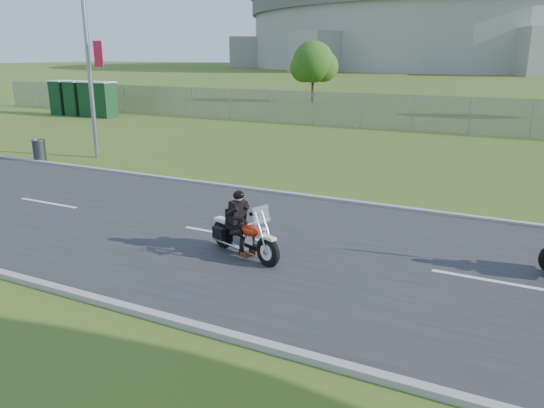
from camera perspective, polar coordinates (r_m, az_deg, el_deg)
The scene contains 14 objects.
ground at distance 11.94m, azimuth 2.99°, elevation -4.84°, with size 420.00×420.00×0.00m, color #384F18.
road at distance 11.93m, azimuth 2.99°, elevation -4.75°, with size 120.00×8.00×0.04m, color #28282B.
curb_north at distance 15.53m, azimuth 9.11°, elevation 0.11°, with size 120.00×0.18×0.12m, color #9E9B93.
curb_south at distance 8.70m, azimuth -8.27°, elevation -12.95°, with size 120.00×0.18×0.12m, color #9E9B93.
fence at distance 31.84m, azimuth 9.63°, elevation 9.89°, with size 60.00×0.03×2.00m, color gray.
stadium at distance 182.22m, azimuth 20.33°, elevation 18.57°, with size 140.40×140.40×29.20m.
streetlight at distance 23.32m, azimuth -19.09°, elevation 18.58°, with size 0.90×2.46×10.00m.
porta_toilet_a at distance 38.11m, azimuth -17.49°, elevation 10.58°, with size 1.10×1.10×2.30m, color #12381A.
porta_toilet_b at distance 39.10m, azimuth -18.99°, elevation 10.57°, with size 1.10×1.10×2.30m, color #12381A.
porta_toilet_c at distance 40.11m, azimuth -20.41°, elevation 10.55°, with size 1.10×1.10×2.30m, color #12381A.
porta_toilet_d at distance 41.15m, azimuth -21.77°, elevation 10.53°, with size 1.10×1.10×2.30m, color #12381A.
tree_fence_mid at distance 47.96m, azimuth 4.52°, elevation 14.78°, with size 3.96×3.69×5.30m.
motorcycle_lead at distance 11.33m, azimuth -3.10°, elevation -3.50°, with size 2.08×1.03×1.46m.
trash_can at distance 23.36m, azimuth -23.74°, elevation 5.23°, with size 0.50×0.50×0.86m, color #313135.
Camera 1 is at (4.51, -10.21, 4.23)m, focal length 35.00 mm.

